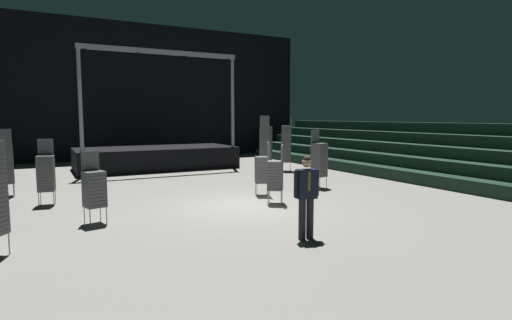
{
  "coord_description": "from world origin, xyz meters",
  "views": [
    {
      "loc": [
        -5.07,
        -10.31,
        2.52
      ],
      "look_at": [
        -0.1,
        -0.94,
        1.4
      ],
      "focal_mm": 29.01,
      "sensor_mm": 36.0,
      "label": 1
    }
  ],
  "objects_px": {
    "chair_stack_rear_right": "(276,174)",
    "chair_stack_front_right": "(319,159)",
    "chair_stack_mid_left": "(263,169)",
    "chair_stack_rear_left": "(5,163)",
    "chair_stack_front_left": "(266,146)",
    "man_with_tie": "(307,192)",
    "chair_stack_mid_centre": "(286,143)",
    "chair_stack_mid_right": "(94,188)",
    "chair_stack_aisle_left": "(46,172)",
    "stage_riser": "(156,156)"
  },
  "relations": [
    {
      "from": "man_with_tie",
      "to": "chair_stack_rear_right",
      "type": "distance_m",
      "value": 3.53
    },
    {
      "from": "chair_stack_front_left",
      "to": "chair_stack_rear_left",
      "type": "xyz_separation_m",
      "value": [
        -9.46,
        -0.08,
        -0.21
      ]
    },
    {
      "from": "chair_stack_front_left",
      "to": "chair_stack_mid_centre",
      "type": "relative_size",
      "value": 1.0
    },
    {
      "from": "chair_stack_rear_left",
      "to": "chair_stack_aisle_left",
      "type": "distance_m",
      "value": 2.32
    },
    {
      "from": "chair_stack_front_right",
      "to": "chair_stack_mid_right",
      "type": "distance_m",
      "value": 7.79
    },
    {
      "from": "chair_stack_mid_left",
      "to": "chair_stack_rear_left",
      "type": "xyz_separation_m",
      "value": [
        -7.25,
        3.63,
        0.21
      ]
    },
    {
      "from": "chair_stack_mid_left",
      "to": "chair_stack_aisle_left",
      "type": "xyz_separation_m",
      "value": [
        -6.15,
        1.59,
        0.08
      ]
    },
    {
      "from": "chair_stack_rear_left",
      "to": "chair_stack_aisle_left",
      "type": "relative_size",
      "value": 1.14
    },
    {
      "from": "chair_stack_front_left",
      "to": "chair_stack_front_right",
      "type": "distance_m",
      "value": 3.44
    },
    {
      "from": "chair_stack_rear_left",
      "to": "chair_stack_front_right",
      "type": "bearing_deg",
      "value": -24.97
    },
    {
      "from": "chair_stack_mid_right",
      "to": "chair_stack_mid_centre",
      "type": "distance_m",
      "value": 10.89
    },
    {
      "from": "chair_stack_mid_left",
      "to": "chair_stack_front_right",
      "type": "bearing_deg",
      "value": -61.66
    },
    {
      "from": "chair_stack_mid_centre",
      "to": "chair_stack_rear_left",
      "type": "bearing_deg",
      "value": 128.05
    },
    {
      "from": "chair_stack_front_left",
      "to": "chair_stack_aisle_left",
      "type": "relative_size",
      "value": 1.36
    },
    {
      "from": "chair_stack_front_left",
      "to": "chair_stack_mid_left",
      "type": "xyz_separation_m",
      "value": [
        -2.2,
        -3.71,
        -0.42
      ]
    },
    {
      "from": "chair_stack_mid_right",
      "to": "chair_stack_rear_left",
      "type": "distance_m",
      "value": 5.31
    },
    {
      "from": "chair_stack_rear_right",
      "to": "chair_stack_mid_right",
      "type": "bearing_deg",
      "value": 124.72
    },
    {
      "from": "chair_stack_front_right",
      "to": "chair_stack_mid_left",
      "type": "xyz_separation_m",
      "value": [
        -2.43,
        -0.29,
        -0.17
      ]
    },
    {
      "from": "man_with_tie",
      "to": "chair_stack_mid_left",
      "type": "distance_m",
      "value": 4.85
    },
    {
      "from": "chair_stack_mid_left",
      "to": "chair_stack_front_left",
      "type": "bearing_deg",
      "value": -9.09
    },
    {
      "from": "stage_riser",
      "to": "chair_stack_front_left",
      "type": "distance_m",
      "value": 5.89
    },
    {
      "from": "chair_stack_front_right",
      "to": "chair_stack_rear_left",
      "type": "bearing_deg",
      "value": -34.35
    },
    {
      "from": "stage_riser",
      "to": "chair_stack_mid_right",
      "type": "distance_m",
      "value": 10.47
    },
    {
      "from": "chair_stack_mid_centre",
      "to": "chair_stack_rear_left",
      "type": "relative_size",
      "value": 1.2
    },
    {
      "from": "chair_stack_front_right",
      "to": "chair_stack_mid_centre",
      "type": "xyz_separation_m",
      "value": [
        1.44,
        4.46,
        0.25
      ]
    },
    {
      "from": "chair_stack_mid_right",
      "to": "chair_stack_aisle_left",
      "type": "relative_size",
      "value": 0.91
    },
    {
      "from": "chair_stack_mid_centre",
      "to": "man_with_tie",
      "type": "bearing_deg",
      "value": -177.58
    },
    {
      "from": "chair_stack_mid_left",
      "to": "chair_stack_mid_centre",
      "type": "xyz_separation_m",
      "value": [
        3.88,
        4.74,
        0.42
      ]
    },
    {
      "from": "chair_stack_rear_right",
      "to": "chair_stack_front_right",
      "type": "bearing_deg",
      "value": -24.44
    },
    {
      "from": "chair_stack_mid_left",
      "to": "chair_stack_aisle_left",
      "type": "distance_m",
      "value": 6.36
    },
    {
      "from": "stage_riser",
      "to": "chair_stack_front_right",
      "type": "distance_m",
      "value": 8.95
    },
    {
      "from": "chair_stack_mid_right",
      "to": "chair_stack_rear_right",
      "type": "xyz_separation_m",
      "value": [
        4.92,
        -0.04,
        0.0
      ]
    },
    {
      "from": "man_with_tie",
      "to": "chair_stack_front_right",
      "type": "height_order",
      "value": "chair_stack_front_right"
    },
    {
      "from": "chair_stack_front_right",
      "to": "chair_stack_aisle_left",
      "type": "xyz_separation_m",
      "value": [
        -8.59,
        1.3,
        -0.08
      ]
    },
    {
      "from": "stage_riser",
      "to": "chair_stack_front_left",
      "type": "bearing_deg",
      "value": -53.85
    },
    {
      "from": "chair_stack_mid_right",
      "to": "chair_stack_front_right",
      "type": "bearing_deg",
      "value": 178.17
    },
    {
      "from": "man_with_tie",
      "to": "chair_stack_front_right",
      "type": "bearing_deg",
      "value": -121.89
    },
    {
      "from": "chair_stack_front_left",
      "to": "chair_stack_mid_centre",
      "type": "bearing_deg",
      "value": 77.05
    },
    {
      "from": "chair_stack_front_right",
      "to": "chair_stack_aisle_left",
      "type": "distance_m",
      "value": 8.69
    },
    {
      "from": "chair_stack_mid_left",
      "to": "chair_stack_rear_left",
      "type": "distance_m",
      "value": 8.11
    },
    {
      "from": "chair_stack_mid_centre",
      "to": "chair_stack_rear_left",
      "type": "xyz_separation_m",
      "value": [
        -11.13,
        -1.11,
        -0.21
      ]
    },
    {
      "from": "chair_stack_mid_centre",
      "to": "chair_stack_rear_left",
      "type": "height_order",
      "value": "chair_stack_mid_centre"
    },
    {
      "from": "chair_stack_front_left",
      "to": "man_with_tie",
      "type": "bearing_deg",
      "value": -68.65
    },
    {
      "from": "chair_stack_rear_left",
      "to": "chair_stack_rear_right",
      "type": "height_order",
      "value": "chair_stack_rear_left"
    },
    {
      "from": "chair_stack_front_right",
      "to": "chair_stack_front_left",
      "type": "bearing_deg",
      "value": -101.46
    },
    {
      "from": "chair_stack_mid_right",
      "to": "chair_stack_aisle_left",
      "type": "height_order",
      "value": "chair_stack_aisle_left"
    },
    {
      "from": "chair_stack_mid_right",
      "to": "chair_stack_aisle_left",
      "type": "distance_m",
      "value": 3.01
    },
    {
      "from": "chair_stack_mid_left",
      "to": "chair_stack_rear_left",
      "type": "height_order",
      "value": "chair_stack_rear_left"
    },
    {
      "from": "stage_riser",
      "to": "chair_stack_front_right",
      "type": "xyz_separation_m",
      "value": [
        3.68,
        -8.15,
        0.43
      ]
    },
    {
      "from": "man_with_tie",
      "to": "chair_stack_aisle_left",
      "type": "relative_size",
      "value": 0.92
    }
  ]
}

